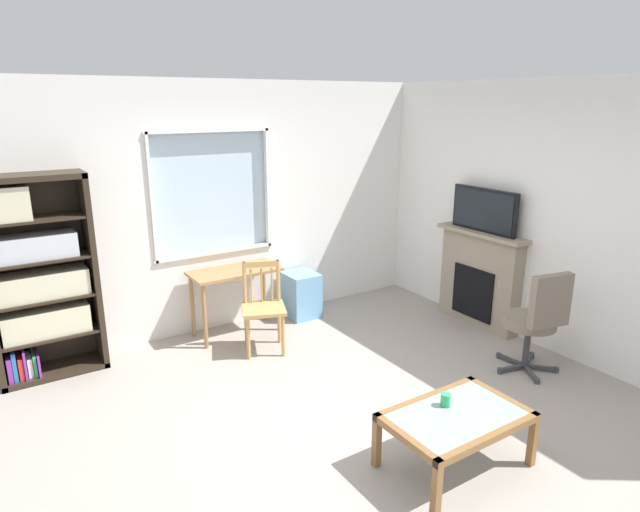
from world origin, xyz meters
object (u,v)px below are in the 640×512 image
Objects in this scene: fireplace at (479,278)px; office_chair at (537,317)px; sippy_cup at (446,400)px; desk_under_window at (235,281)px; wooden_chair at (263,306)px; plastic_drawer_unit at (301,294)px; bookshelf at (37,278)px; tv at (484,210)px; coffee_table at (456,421)px.

office_chair is (-0.47, -1.08, 0.01)m from fireplace.
fireplace reaches higher than sippy_cup.
fireplace reaches higher than office_chair.
desk_under_window is 1.06× the size of wooden_chair.
bookshelf is at bearing 178.75° from plastic_drawer_unit.
wooden_chair reaches higher than plastic_drawer_unit.
office_chair is at bearing -112.78° from tv.
bookshelf is at bearing 126.02° from coffee_table.
bookshelf reaches higher than coffee_table.
bookshelf is 1.68× the size of fireplace.
fireplace is (4.23, -1.34, -0.39)m from bookshelf.
tv is 0.87× the size of coffee_table.
office_chair reaches higher than wooden_chair.
coffee_table is (-2.05, -1.64, -0.96)m from tv.
bookshelf is 1.87m from desk_under_window.
wooden_chair is 1.08× the size of tv.
bookshelf is 4.45m from fireplace.
sippy_cup is (2.17, -2.86, -0.48)m from bookshelf.
fireplace is at bearing 66.41° from office_chair.
bookshelf is at bearing 162.41° from tv.
office_chair reaches higher than coffee_table.
wooden_chair is 2.56m from tv.
fireplace is 1.10× the size of office_chair.
bookshelf is at bearing 147.24° from office_chair.
wooden_chair is at bearing -82.73° from desk_under_window.
plastic_drawer_unit is (2.68, -0.06, -0.67)m from bookshelf.
fireplace is 2.56m from sippy_cup.
desk_under_window is at bearing 97.02° from sippy_cup.
coffee_table is at bearing -99.93° from plastic_drawer_unit.
desk_under_window is at bearing 152.88° from fireplace.
desk_under_window is at bearing 152.70° from tv.
bookshelf is 1.85× the size of office_chair.
fireplace is 2.65m from coffee_table.
desk_under_window reaches higher than sippy_cup.
tv is at bearing -17.09° from wooden_chair.
bookshelf is 3.73m from coffee_table.
fireplace is at bearing -39.37° from plastic_drawer_unit.
fireplace is at bearing -27.12° from desk_under_window.
bookshelf is 3.53× the size of plastic_drawer_unit.
office_chair is (1.86, -1.79, 0.09)m from wooden_chair.
fireplace is at bearing 36.49° from sippy_cup.
tv is at bearing 67.22° from office_chair.
bookshelf is 2.05× the size of wooden_chair.
wooden_chair is (0.07, -0.52, -0.14)m from desk_under_window.
plastic_drawer_unit reaches higher than coffee_table.
coffee_table is (-0.51, -2.92, 0.09)m from plastic_drawer_unit.
tv is 2.69m from sippy_cup.
sippy_cup is at bearing -164.52° from office_chair.
sippy_cup is at bearing -143.51° from fireplace.
desk_under_window is 2.90m from coffee_table.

